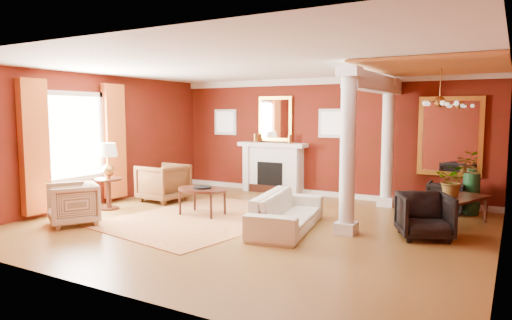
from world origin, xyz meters
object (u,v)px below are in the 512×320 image
Objects in this scene: side_table at (108,165)px; dining_table at (452,203)px; armchair_leopard at (163,181)px; sofa at (287,205)px; coffee_table at (202,191)px; armchair_stripe at (73,202)px.

side_table is 0.95× the size of dining_table.
side_table is at bearing 129.64° from dining_table.
sofa is at bearing 80.79° from armchair_leopard.
dining_table is at bearing 19.81° from coffee_table.
armchair_leopard reaches higher than coffee_table.
sofa is 1.48× the size of dining_table.
coffee_table is at bearing 71.20° from armchair_leopard.
armchair_leopard is 2.55m from armchair_stripe.
sofa reaches higher than dining_table.
side_table is at bearing -165.77° from coffee_table.
side_table reaches higher than dining_table.
armchair_stripe is at bearing 6.47° from armchair_leopard.
coffee_table is (1.67, -0.73, 0.02)m from armchair_leopard.
side_table is at bearing 84.50° from sofa.
armchair_leopard is at bearing 65.64° from sofa.
dining_table is at bearing 60.74° from armchair_stripe.
armchair_leopard reaches higher than sofa.
side_table reaches higher than sofa.
dining_table is at bearing -64.75° from sofa.
armchair_leopard is 0.65× the size of dining_table.
coffee_table is (-1.97, 0.18, 0.07)m from sofa.
armchair_stripe is (0.08, -2.54, -0.06)m from armchair_leopard.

